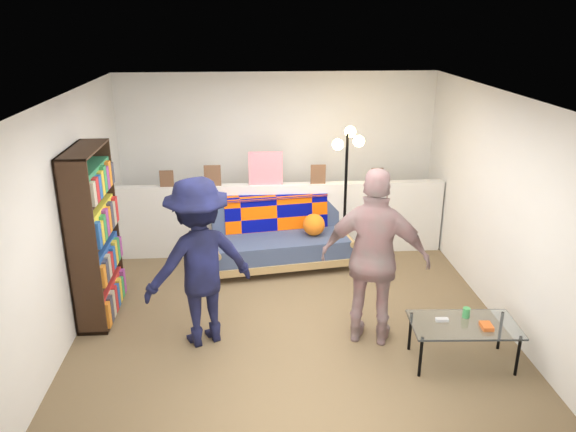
% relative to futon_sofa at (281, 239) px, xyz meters
% --- Properties ---
extents(ground, '(5.00, 5.00, 0.00)m').
position_rel_futon_sofa_xyz_m(ground, '(0.02, -1.42, -0.36)').
color(ground, brown).
rests_on(ground, ground).
extents(room_shell, '(4.60, 5.05, 2.45)m').
position_rel_futon_sofa_xyz_m(room_shell, '(0.02, -0.95, 1.31)').
color(room_shell, silver).
rests_on(room_shell, ground).
extents(half_wall_ledge, '(4.45, 0.15, 1.00)m').
position_rel_futon_sofa_xyz_m(half_wall_ledge, '(0.02, 0.38, 0.14)').
color(half_wall_ledge, silver).
rests_on(half_wall_ledge, ground).
extents(ledge_decor, '(2.97, 0.02, 0.45)m').
position_rel_futon_sofa_xyz_m(ledge_decor, '(-0.21, 0.36, 0.81)').
color(ledge_decor, brown).
rests_on(ledge_decor, half_wall_ledge).
extents(futon_sofa, '(1.92, 1.12, 0.78)m').
position_rel_futon_sofa_xyz_m(futon_sofa, '(0.00, 0.00, 0.00)').
color(futon_sofa, '#A68451').
rests_on(futon_sofa, ground).
extents(bookshelf, '(0.31, 0.94, 1.88)m').
position_rel_futon_sofa_xyz_m(bookshelf, '(-2.06, -1.17, 0.51)').
color(bookshelf, black).
rests_on(bookshelf, ground).
extents(coffee_table, '(1.02, 0.60, 0.52)m').
position_rel_futon_sofa_xyz_m(coffee_table, '(1.59, -2.35, 0.03)').
color(coffee_table, black).
rests_on(coffee_table, ground).
extents(floor_lamp, '(0.38, 0.34, 1.82)m').
position_rel_futon_sofa_xyz_m(floor_lamp, '(0.85, 0.02, 0.93)').
color(floor_lamp, black).
rests_on(floor_lamp, ground).
extents(person_left, '(1.28, 1.05, 1.72)m').
position_rel_futon_sofa_xyz_m(person_left, '(-0.90, -1.77, 0.50)').
color(person_left, black).
rests_on(person_left, ground).
extents(person_right, '(1.14, 0.75, 1.81)m').
position_rel_futon_sofa_xyz_m(person_right, '(0.81, -1.90, 0.54)').
color(person_right, tan).
rests_on(person_right, ground).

